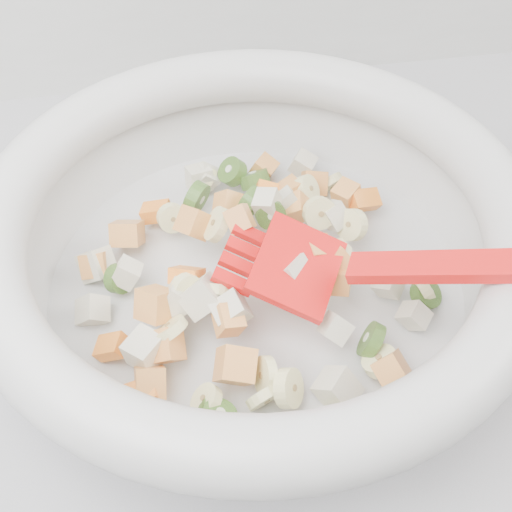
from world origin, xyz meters
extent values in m
cube|color=gray|center=(0.00, 1.45, 0.45)|extent=(2.00, 0.60, 0.90)
cylinder|color=beige|center=(0.00, 1.42, 0.91)|extent=(0.33, 0.33, 0.02)
torus|color=beige|center=(0.00, 1.42, 0.99)|extent=(0.40, 0.40, 0.05)
cylinder|color=beige|center=(0.08, 1.52, 0.93)|extent=(0.03, 0.03, 0.03)
cylinder|color=beige|center=(-0.06, 1.40, 0.95)|extent=(0.03, 0.02, 0.03)
cylinder|color=beige|center=(0.12, 1.39, 0.93)|extent=(0.02, 0.03, 0.03)
cylinder|color=beige|center=(-0.05, 1.32, 0.93)|extent=(0.02, 0.02, 0.02)
cylinder|color=beige|center=(-0.03, 1.45, 0.96)|extent=(0.03, 0.04, 0.03)
cylinder|color=beige|center=(-0.07, 1.37, 0.95)|extent=(0.03, 0.03, 0.02)
cylinder|color=beige|center=(0.03, 1.30, 0.92)|extent=(0.03, 0.02, 0.03)
cylinder|color=beige|center=(-0.01, 1.33, 0.94)|extent=(0.01, 0.03, 0.03)
cylinder|color=beige|center=(0.07, 1.33, 0.93)|extent=(0.03, 0.03, 0.02)
cylinder|color=beige|center=(0.00, 1.32, 0.94)|extent=(0.03, 0.04, 0.04)
cylinder|color=beige|center=(-0.02, 1.31, 0.93)|extent=(0.04, 0.02, 0.04)
cylinder|color=beige|center=(0.05, 1.45, 0.95)|extent=(0.04, 0.02, 0.03)
cylinder|color=beige|center=(-0.03, 1.54, 0.93)|extent=(0.02, 0.03, 0.03)
cylinder|color=beige|center=(0.05, 1.41, 0.95)|extent=(0.03, 0.03, 0.03)
cylinder|color=beige|center=(0.05, 1.49, 0.95)|extent=(0.03, 0.04, 0.03)
cylinder|color=beige|center=(-0.04, 1.39, 0.95)|extent=(0.04, 0.03, 0.03)
cylinder|color=beige|center=(-0.06, 1.48, 0.94)|extent=(0.03, 0.02, 0.03)
cylinder|color=beige|center=(0.07, 1.44, 0.95)|extent=(0.03, 0.03, 0.03)
cube|color=#DC9245|center=(0.02, 1.54, 0.93)|extent=(0.03, 0.03, 0.02)
cube|color=#DC9245|center=(0.04, 1.49, 0.94)|extent=(0.03, 0.03, 0.03)
cube|color=#DC9245|center=(-0.03, 1.34, 0.94)|extent=(0.03, 0.03, 0.04)
cube|color=#DC9245|center=(-0.10, 1.47, 0.94)|extent=(0.03, 0.03, 0.03)
cube|color=#DC9245|center=(0.06, 1.51, 0.93)|extent=(0.02, 0.03, 0.03)
cube|color=#DC9245|center=(-0.08, 1.39, 0.95)|extent=(0.03, 0.04, 0.03)
cube|color=#DC9245|center=(0.05, 1.40, 0.96)|extent=(0.03, 0.03, 0.03)
cube|color=#DC9245|center=(0.04, 1.41, 0.96)|extent=(0.03, 0.02, 0.03)
cube|color=#DC9245|center=(0.05, 1.39, 0.95)|extent=(0.02, 0.03, 0.02)
cube|color=#DC9245|center=(0.08, 1.49, 0.94)|extent=(0.03, 0.03, 0.02)
cube|color=#DC9245|center=(-0.09, 1.34, 0.93)|extent=(0.02, 0.03, 0.03)
cube|color=#DC9245|center=(0.07, 1.32, 0.93)|extent=(0.03, 0.03, 0.03)
cube|color=#DC9245|center=(-0.05, 1.46, 0.96)|extent=(0.03, 0.03, 0.03)
cube|color=#DC9245|center=(-0.02, 1.48, 0.95)|extent=(0.03, 0.03, 0.03)
cube|color=#DC9245|center=(-0.01, 1.44, 0.97)|extent=(0.03, 0.03, 0.03)
cube|color=#DC9245|center=(-0.08, 1.36, 0.94)|extent=(0.03, 0.03, 0.03)
cube|color=#DC9245|center=(-0.12, 1.45, 0.93)|extent=(0.02, 0.03, 0.03)
cube|color=#DC9245|center=(0.03, 1.47, 0.95)|extent=(0.03, 0.03, 0.03)
cube|color=#DC9245|center=(-0.03, 1.37, 0.95)|extent=(0.02, 0.03, 0.03)
cylinder|color=#66AD39|center=(0.01, 1.52, 0.93)|extent=(0.04, 0.04, 0.03)
cylinder|color=#66AD39|center=(-0.05, 1.30, 0.93)|extent=(0.03, 0.03, 0.02)
cylinder|color=#66AD39|center=(0.00, 1.48, 0.96)|extent=(0.03, 0.03, 0.03)
cylinder|color=#66AD39|center=(-0.01, 1.53, 0.94)|extent=(0.03, 0.03, 0.02)
cylinder|color=#66AD39|center=(0.12, 1.38, 0.93)|extent=(0.03, 0.03, 0.02)
cylinder|color=#66AD39|center=(0.06, 1.34, 0.94)|extent=(0.03, 0.04, 0.04)
cylinder|color=#66AD39|center=(0.01, 1.46, 0.96)|extent=(0.03, 0.02, 0.03)
cylinder|color=#66AD39|center=(-0.11, 1.43, 0.93)|extent=(0.03, 0.03, 0.03)
cylinder|color=#66AD39|center=(-0.04, 1.50, 0.94)|extent=(0.03, 0.04, 0.04)
cylinder|color=#66AD39|center=(-0.05, 1.31, 0.93)|extent=(0.03, 0.04, 0.03)
cube|color=beige|center=(0.09, 1.39, 0.93)|extent=(0.03, 0.03, 0.03)
cube|color=beige|center=(-0.03, 1.54, 0.93)|extent=(0.02, 0.02, 0.03)
cube|color=beige|center=(0.01, 1.46, 0.96)|extent=(0.03, 0.03, 0.03)
cube|color=beige|center=(0.03, 1.31, 0.93)|extent=(0.04, 0.04, 0.03)
cube|color=beige|center=(0.10, 1.36, 0.93)|extent=(0.03, 0.03, 0.03)
cube|color=beige|center=(-0.09, 1.36, 0.94)|extent=(0.03, 0.03, 0.02)
cube|color=beige|center=(-0.03, 1.37, 0.95)|extent=(0.03, 0.03, 0.03)
cube|color=beige|center=(-0.13, 1.41, 0.93)|extent=(0.03, 0.03, 0.03)
cube|color=beige|center=(0.02, 1.39, 0.96)|extent=(0.03, 0.03, 0.03)
cube|color=beige|center=(-0.10, 1.43, 0.94)|extent=(0.03, 0.02, 0.03)
cube|color=beige|center=(0.03, 1.47, 0.95)|extent=(0.02, 0.02, 0.03)
cube|color=beige|center=(0.06, 1.46, 0.95)|extent=(0.03, 0.03, 0.03)
cube|color=beige|center=(-0.03, 1.53, 0.93)|extent=(0.02, 0.03, 0.02)
cube|color=beige|center=(0.04, 1.35, 0.94)|extent=(0.03, 0.03, 0.03)
cube|color=beige|center=(-0.12, 1.45, 0.93)|extent=(0.03, 0.04, 0.04)
cube|color=beige|center=(-0.05, 1.39, 0.95)|extent=(0.04, 0.03, 0.04)
cube|color=beige|center=(-0.07, 1.39, 0.95)|extent=(0.03, 0.03, 0.03)
cube|color=beige|center=(0.06, 1.54, 0.93)|extent=(0.03, 0.03, 0.03)
cube|color=orange|center=(-0.11, 1.37, 0.93)|extent=(0.03, 0.02, 0.02)
cube|color=orange|center=(-0.07, 1.50, 0.93)|extent=(0.03, 0.02, 0.02)
cube|color=orange|center=(-0.10, 1.33, 0.93)|extent=(0.03, 0.02, 0.02)
cube|color=orange|center=(0.02, 1.49, 0.94)|extent=(0.02, 0.03, 0.02)
cube|color=orange|center=(0.10, 1.48, 0.94)|extent=(0.03, 0.02, 0.02)
cube|color=orange|center=(-0.06, 1.41, 0.95)|extent=(0.03, 0.03, 0.02)
cube|color=red|center=(0.02, 1.39, 0.97)|extent=(0.08, 0.08, 0.03)
cube|color=red|center=(-0.01, 1.43, 0.97)|extent=(0.03, 0.02, 0.02)
cube|color=red|center=(-0.01, 1.41, 0.97)|extent=(0.03, 0.02, 0.02)
cube|color=red|center=(-0.02, 1.40, 0.97)|extent=(0.03, 0.02, 0.02)
cube|color=red|center=(-0.03, 1.39, 0.97)|extent=(0.03, 0.02, 0.02)
camera|label=1|loc=(-0.06, 1.07, 1.33)|focal=50.00mm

